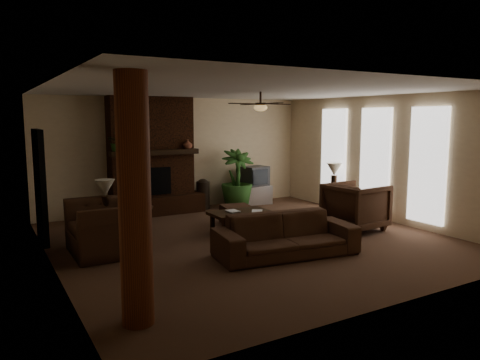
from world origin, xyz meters
TOP-DOWN VIEW (x-y plane):
  - room_shell at (0.00, 0.00)m, footprint 7.00×7.00m
  - fireplace at (-0.80, 3.22)m, footprint 2.40×0.70m
  - windows at (3.45, 0.20)m, footprint 0.08×3.65m
  - log_column at (-2.95, -2.40)m, footprint 0.36×0.36m
  - doorway at (-3.44, 1.80)m, footprint 0.10×1.00m
  - ceiling_fan at (0.40, 0.30)m, footprint 1.35×1.35m
  - sofa at (-0.00, -1.15)m, footprint 2.46×1.02m
  - armchair_left at (-2.55, 0.53)m, footprint 0.89×1.37m
  - armchair_right at (2.29, -0.42)m, footprint 1.06×1.12m
  - coffee_table at (0.11, 0.58)m, footprint 1.20×0.70m
  - ottoman at (0.42, 1.29)m, footprint 0.70×0.70m
  - tv_stand at (2.00, 3.07)m, footprint 0.92×0.63m
  - tv at (1.98, 3.02)m, footprint 0.73×0.63m
  - floor_vase at (0.51, 3.15)m, footprint 0.34×0.34m
  - floor_plant at (1.33, 2.85)m, footprint 0.92×1.54m
  - side_table_left at (-2.44, 1.01)m, footprint 0.52×0.52m
  - lamp_left at (-2.45, 1.04)m, footprint 0.43×0.43m
  - side_table_right at (3.15, 1.26)m, footprint 0.66×0.66m
  - lamp_right at (3.15, 1.22)m, footprint 0.43×0.43m
  - mantel_plant at (-1.69, 2.99)m, footprint 0.49×0.52m
  - mantel_vase at (0.01, 2.93)m, footprint 0.25×0.26m
  - book_a at (-0.15, 0.62)m, footprint 0.22×0.03m
  - book_b at (0.30, 0.44)m, footprint 0.19×0.13m

SIDE VIEW (x-z plane):
  - ottoman at x=0.42m, z-range 0.00..0.40m
  - tv_stand at x=2.00m, z-range 0.00..0.50m
  - side_table_left at x=-2.44m, z-range 0.00..0.55m
  - side_table_right at x=3.15m, z-range 0.00..0.55m
  - coffee_table at x=0.11m, z-range 0.16..0.59m
  - floor_plant at x=1.33m, z-range 0.00..0.84m
  - floor_vase at x=0.51m, z-range 0.05..0.82m
  - sofa at x=0.00m, z-range 0.00..0.93m
  - armchair_right at x=2.29m, z-range 0.00..1.07m
  - book_a at x=-0.15m, z-range 0.43..0.72m
  - book_b at x=0.30m, z-range 0.43..0.72m
  - armchair_left at x=-2.55m, z-range 0.00..1.19m
  - tv at x=1.98m, z-range 0.50..1.02m
  - lamp_left at x=-2.45m, z-range 0.68..1.33m
  - lamp_right at x=3.15m, z-range 0.68..1.33m
  - doorway at x=-3.44m, z-range 0.00..2.10m
  - fireplace at x=-0.80m, z-range -0.24..2.56m
  - windows at x=3.45m, z-range 0.17..2.53m
  - log_column at x=-2.95m, z-range 0.00..2.80m
  - room_shell at x=0.00m, z-range -2.10..4.90m
  - mantel_vase at x=0.01m, z-range 1.56..1.78m
  - mantel_plant at x=-1.69m, z-range 1.56..1.89m
  - ceiling_fan at x=0.40m, z-range 2.34..2.72m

